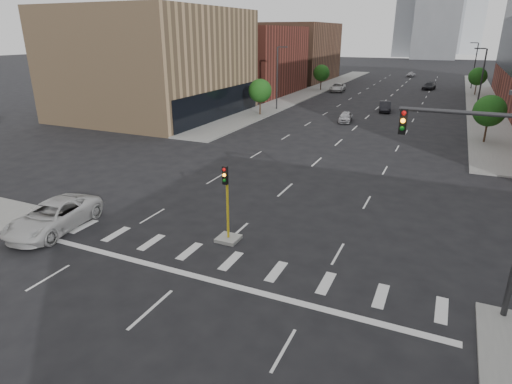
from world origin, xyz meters
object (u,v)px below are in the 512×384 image
Objects in this scene: car_distant at (411,74)px; car_far_left at (338,87)px; median_traffic_signal at (228,225)px; parked_minivan at (53,216)px; car_mid_right at (385,107)px; mast_arm_signal at (506,185)px; car_near_left at (345,117)px; car_deep_right at (429,86)px.

car_far_left is at bearing -96.26° from car_distant.
car_far_left reaches higher than car_distant.
median_traffic_signal is 10.43m from parked_minivan.
median_traffic_signal is 66.74m from car_far_left.
median_traffic_signal is 0.99× the size of car_mid_right.
car_mid_right is (-11.11, 47.80, -4.91)m from mast_arm_signal.
car_far_left reaches higher than car_near_left.
mast_arm_signal is 2.04× the size of car_mid_right.
car_distant is at bearing 112.81° from car_deep_right.
median_traffic_signal is at bearing 173.36° from mast_arm_signal.
car_near_left is 1.02× the size of car_distant.
mast_arm_signal reaches higher than car_mid_right.
median_traffic_signal is 0.92× the size of car_deep_right.
car_far_left is 68.88m from parked_minivan.
parked_minivan is (-10.00, -2.97, -0.12)m from median_traffic_signal.
car_near_left is 10.70m from car_mid_right.
mast_arm_signal is 40.70m from car_near_left.
parked_minivan is (-9.59, -105.97, 0.19)m from car_distant.
median_traffic_signal is 0.48× the size of mast_arm_signal.
median_traffic_signal is at bearing -80.82° from car_distant.
car_near_left is at bearing 71.68° from parked_minivan.
car_mid_right is 1.14× the size of car_distant.
car_mid_right is at bearing 70.15° from parked_minivan.
car_near_left is at bearing -80.08° from car_far_left.
car_mid_right is at bearing 64.84° from car_near_left.
car_mid_right is 22.96m from car_far_left.
car_far_left is 0.93× the size of parked_minivan.
car_near_left is 0.83× the size of car_deep_right.
car_distant is 106.40m from parked_minivan.
parked_minivan is at bearing -107.90° from car_near_left.
median_traffic_signal is 1.11× the size of car_near_left.
car_deep_right is 80.88m from parked_minivan.
car_near_left is 30.91m from car_far_left.
car_distant is (1.55, 66.79, -0.01)m from car_near_left.
parked_minivan is (-15.69, -79.35, 0.16)m from car_deep_right.
median_traffic_signal is 103.00m from car_distant.
median_traffic_signal is at bearing -101.10° from car_mid_right.
parked_minivan reaches higher than car_near_left.
median_traffic_signal reaches higher than car_far_left.
parked_minivan is at bearing -95.71° from car_far_left.
mast_arm_signal is 23.16m from parked_minivan.
car_mid_right reaches higher than car_deep_right.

